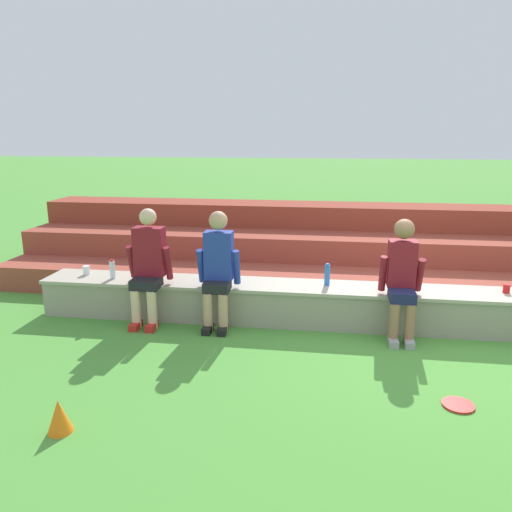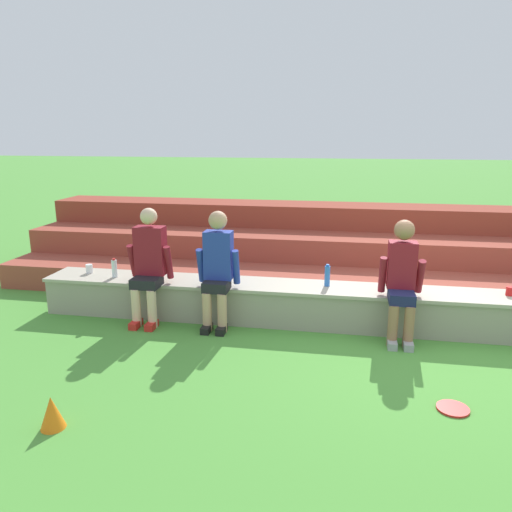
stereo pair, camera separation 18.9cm
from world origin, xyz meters
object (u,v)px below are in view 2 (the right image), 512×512
at_px(plastic_cup_middle, 509,291).
at_px(person_far_left, 149,263).
at_px(water_bottle_mid_left, 327,276).
at_px(person_left_of_center, 217,267).
at_px(sports_cone, 52,412).
at_px(person_center, 402,278).
at_px(plastic_cup_left_end, 89,269).
at_px(frisbee, 453,409).
at_px(water_bottle_near_left, 114,268).

bearing_deg(plastic_cup_middle, person_far_left, -175.77).
distance_m(person_far_left, plastic_cup_middle, 4.19).
bearing_deg(water_bottle_mid_left, person_far_left, -171.84).
bearing_deg(plastic_cup_middle, person_left_of_center, -174.23).
distance_m(person_far_left, water_bottle_mid_left, 2.15).
xyz_separation_m(person_far_left, water_bottle_mid_left, (2.13, 0.31, -0.14)).
bearing_deg(person_far_left, person_left_of_center, -1.76).
distance_m(person_left_of_center, sports_cone, 2.47).
xyz_separation_m(person_center, plastic_cup_middle, (1.22, 0.34, -0.19)).
height_order(person_center, plastic_cup_left_end, person_center).
relative_size(person_left_of_center, frisbee, 5.14).
bearing_deg(person_left_of_center, person_center, -0.01).
bearing_deg(frisbee, sports_cone, -165.25).
xyz_separation_m(person_far_left, person_center, (2.95, -0.03, -0.02)).
distance_m(water_bottle_mid_left, water_bottle_near_left, 2.68).
relative_size(person_center, water_bottle_mid_left, 5.01).
xyz_separation_m(plastic_cup_middle, frisbee, (-0.91, -1.77, -0.51)).
bearing_deg(plastic_cup_left_end, person_left_of_center, -10.57).
distance_m(person_far_left, frisbee, 3.65).
height_order(person_left_of_center, person_center, person_left_of_center).
bearing_deg(person_center, plastic_cup_middle, 15.31).
height_order(water_bottle_near_left, sports_cone, water_bottle_near_left).
xyz_separation_m(frisbee, sports_cone, (-3.16, -0.83, 0.13)).
height_order(person_far_left, person_center, person_far_left).
relative_size(water_bottle_near_left, sports_cone, 0.91).
relative_size(person_left_of_center, sports_cone, 5.16).
distance_m(person_center, water_bottle_near_left, 3.51).
relative_size(water_bottle_near_left, frisbee, 0.91).
xyz_separation_m(water_bottle_mid_left, frisbee, (1.13, -1.77, -0.59)).
height_order(water_bottle_near_left, plastic_cup_left_end, water_bottle_near_left).
bearing_deg(water_bottle_mid_left, person_center, -22.04).
height_order(plastic_cup_left_end, sports_cone, plastic_cup_left_end).
relative_size(water_bottle_mid_left, frisbee, 0.99).
bearing_deg(person_center, water_bottle_mid_left, 157.96).
relative_size(person_center, plastic_cup_left_end, 11.53).
xyz_separation_m(person_far_left, water_bottle_near_left, (-0.55, 0.20, -0.15)).
xyz_separation_m(water_bottle_mid_left, water_bottle_near_left, (-2.68, -0.10, -0.01)).
xyz_separation_m(person_left_of_center, plastic_cup_left_end, (-1.82, 0.34, -0.21)).
bearing_deg(person_far_left, plastic_cup_left_end, 161.95).
bearing_deg(person_center, sports_cone, -141.41).
height_order(person_left_of_center, plastic_cup_left_end, person_left_of_center).
height_order(person_center, water_bottle_mid_left, person_center).
distance_m(person_far_left, person_center, 2.95).
xyz_separation_m(person_center, plastic_cup_left_end, (-3.91, 0.34, -0.18)).
bearing_deg(water_bottle_near_left, frisbee, -23.61).
bearing_deg(plastic_cup_left_end, sports_cone, -67.80).
bearing_deg(water_bottle_mid_left, plastic_cup_left_end, 179.84).
bearing_deg(person_center, plastic_cup_left_end, 175.02).
bearing_deg(frisbee, plastic_cup_middle, 62.83).
bearing_deg(water_bottle_near_left, plastic_cup_left_end, 164.61).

